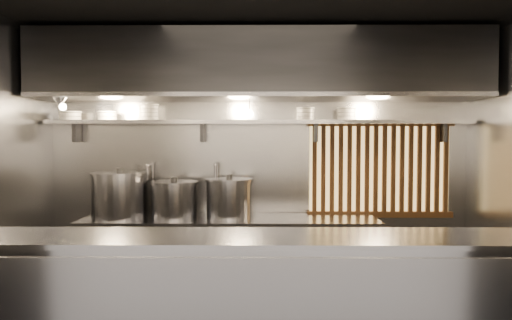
{
  "coord_description": "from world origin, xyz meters",
  "views": [
    {
      "loc": [
        0.02,
        -3.92,
        1.72
      ],
      "look_at": [
        -0.02,
        0.55,
        1.52
      ],
      "focal_mm": 35.0,
      "sensor_mm": 36.0,
      "label": 1
    }
  ],
  "objects_px": {
    "stock_pot_left": "(174,199)",
    "stock_pot_right": "(229,198)",
    "heat_lamp": "(61,101)",
    "stock_pot_mid": "(120,195)",
    "pendant_bulb": "(249,114)"
  },
  "relations": [
    {
      "from": "stock_pot_left",
      "to": "stock_pot_right",
      "type": "relative_size",
      "value": 0.86
    },
    {
      "from": "heat_lamp",
      "to": "stock_pot_left",
      "type": "distance_m",
      "value": 1.45
    },
    {
      "from": "stock_pot_left",
      "to": "stock_pot_mid",
      "type": "height_order",
      "value": "stock_pot_mid"
    },
    {
      "from": "heat_lamp",
      "to": "stock_pot_left",
      "type": "bearing_deg",
      "value": 15.62
    },
    {
      "from": "heat_lamp",
      "to": "stock_pot_right",
      "type": "relative_size",
      "value": 0.53
    },
    {
      "from": "pendant_bulb",
      "to": "stock_pot_left",
      "type": "xyz_separation_m",
      "value": [
        -0.77,
        -0.06,
        -0.87
      ]
    },
    {
      "from": "pendant_bulb",
      "to": "stock_pot_right",
      "type": "relative_size",
      "value": 0.28
    },
    {
      "from": "heat_lamp",
      "to": "stock_pot_mid",
      "type": "distance_m",
      "value": 1.08
    },
    {
      "from": "stock_pot_right",
      "to": "stock_pot_mid",
      "type": "bearing_deg",
      "value": -178.67
    },
    {
      "from": "stock_pot_left",
      "to": "stock_pot_mid",
      "type": "relative_size",
      "value": 0.84
    },
    {
      "from": "pendant_bulb",
      "to": "stock_pot_left",
      "type": "distance_m",
      "value": 1.16
    },
    {
      "from": "stock_pot_mid",
      "to": "stock_pot_right",
      "type": "distance_m",
      "value": 1.12
    },
    {
      "from": "pendant_bulb",
      "to": "stock_pot_right",
      "type": "xyz_separation_m",
      "value": [
        -0.2,
        -0.04,
        -0.86
      ]
    },
    {
      "from": "stock_pot_left",
      "to": "stock_pot_mid",
      "type": "xyz_separation_m",
      "value": [
        -0.56,
        -0.0,
        0.05
      ]
    },
    {
      "from": "stock_pot_left",
      "to": "stock_pot_right",
      "type": "height_order",
      "value": "stock_pot_right"
    }
  ]
}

